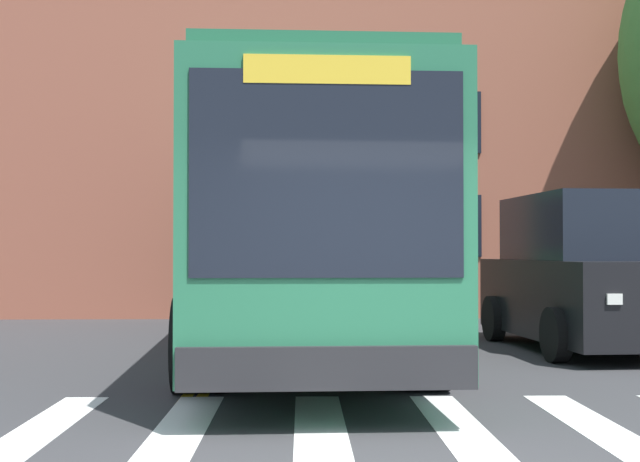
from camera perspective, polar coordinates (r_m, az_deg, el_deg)
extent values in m
cube|color=white|center=(7.89, -17.95, -12.32)|extent=(0.48, 3.81, 0.01)
cube|color=white|center=(7.64, -9.14, -12.73)|extent=(0.48, 3.81, 0.01)
cube|color=white|center=(7.58, 0.06, -12.85)|extent=(0.48, 3.81, 0.01)
cube|color=white|center=(7.69, 9.21, -12.66)|extent=(0.48, 3.81, 0.01)
cube|color=white|center=(7.99, 17.85, -12.18)|extent=(0.48, 3.81, 0.01)
cube|color=gold|center=(21.50, -4.66, -5.34)|extent=(0.12, 36.00, 0.01)
cube|color=gold|center=(21.49, -4.23, -5.34)|extent=(0.12, 36.00, 0.01)
cube|color=#28704C|center=(13.41, -1.43, -0.02)|extent=(2.97, 12.18, 2.88)
cube|color=black|center=(13.53, 3.98, 1.19)|extent=(0.43, 11.12, 1.04)
cube|color=black|center=(13.43, -6.88, 1.21)|extent=(0.43, 11.12, 1.04)
cube|color=black|center=(7.38, 0.48, 3.70)|extent=(2.28, 0.11, 1.73)
cube|color=yellow|center=(7.50, 0.48, 10.29)|extent=(1.39, 0.08, 0.24)
cube|color=#232326|center=(7.39, 0.49, -8.78)|extent=(2.48, 0.19, 0.36)
cube|color=#246444|center=(13.53, -1.43, 6.43)|extent=(2.80, 11.69, 0.16)
cylinder|color=black|center=(9.85, 6.57, -7.17)|extent=(0.60, 1.05, 1.03)
cylinder|color=black|center=(9.72, -7.73, -7.24)|extent=(0.60, 1.05, 1.03)
cylinder|color=black|center=(16.24, 2.46, -4.86)|extent=(0.60, 1.05, 1.03)
cylinder|color=black|center=(16.16, -6.13, -4.87)|extent=(0.60, 1.05, 1.03)
cylinder|color=black|center=(17.33, 2.07, -4.63)|extent=(0.60, 1.05, 1.03)
cylinder|color=black|center=(17.26, -5.98, -4.64)|extent=(0.60, 1.05, 1.03)
cube|color=black|center=(14.35, 16.68, -4.14)|extent=(2.31, 4.88, 1.17)
cube|color=black|center=(14.38, 16.58, 0.21)|extent=(2.00, 3.06, 1.01)
cube|color=white|center=(11.90, 18.33, -4.16)|extent=(0.20, 0.05, 0.14)
cylinder|color=black|center=(12.64, 14.88, -6.43)|extent=(0.27, 0.77, 0.76)
cylinder|color=black|center=(16.13, 18.10, -5.29)|extent=(0.27, 0.77, 0.76)
cylinder|color=black|center=(15.43, 11.06, -5.51)|extent=(0.27, 0.77, 0.76)
cube|color=navy|center=(23.92, -2.07, -3.38)|extent=(2.03, 4.86, 0.94)
cube|color=black|center=(24.05, -2.08, -1.41)|extent=(1.75, 2.36, 0.71)
cube|color=white|center=(21.53, -0.39, -3.36)|extent=(0.20, 0.05, 0.14)
cube|color=white|center=(21.49, -3.35, -3.37)|extent=(0.20, 0.05, 0.14)
cylinder|color=black|center=(22.50, 0.46, -4.33)|extent=(0.24, 0.67, 0.66)
cylinder|color=black|center=(22.44, -4.38, -4.33)|extent=(0.24, 0.67, 0.66)
cylinder|color=black|center=(25.46, -0.04, -3.98)|extent=(0.24, 0.67, 0.66)
cylinder|color=black|center=(25.40, -4.31, -3.98)|extent=(0.24, 0.67, 0.66)
cube|color=#9E5642|center=(23.47, -6.72, 5.23)|extent=(43.05, 6.45, 8.37)
cube|color=black|center=(20.31, 8.77, 0.33)|extent=(1.10, 0.06, 1.40)
cube|color=black|center=(20.51, 8.74, 6.89)|extent=(1.10, 0.06, 1.40)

